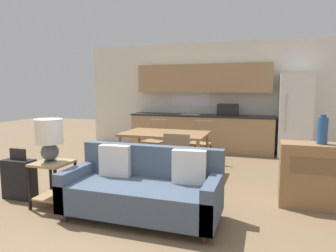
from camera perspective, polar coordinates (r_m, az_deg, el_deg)
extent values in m
plane|color=#7F6647|center=(3.74, -8.27, -17.39)|extent=(20.00, 20.00, 0.00)
cube|color=silver|center=(7.83, 6.82, 5.65)|extent=(6.40, 0.06, 2.70)
cube|color=white|center=(7.86, 4.36, 7.84)|extent=(0.99, 0.01, 1.09)
cube|color=tan|center=(7.57, 6.21, -1.38)|extent=(3.52, 0.62, 0.86)
cube|color=#232326|center=(7.52, 6.25, 2.01)|extent=(3.55, 0.65, 0.04)
cube|color=#B2B5B7|center=(7.53, 4.19, 2.21)|extent=(0.48, 0.36, 0.01)
cylinder|color=#B7BABC|center=(7.68, 4.50, 3.19)|extent=(0.02, 0.02, 0.24)
cube|color=tan|center=(7.63, 6.57, 9.00)|extent=(3.34, 0.34, 0.70)
cube|color=black|center=(7.35, 11.34, 3.05)|extent=(0.48, 0.36, 0.28)
cube|color=white|center=(7.33, 23.00, 1.80)|extent=(0.70, 0.70, 1.88)
cylinder|color=silver|center=(6.94, 21.57, 2.38)|extent=(0.02, 0.02, 0.84)
cube|color=olive|center=(5.45, -0.56, -1.46)|extent=(1.53, 0.95, 0.04)
cylinder|color=olive|center=(5.41, -9.09, -5.67)|extent=(0.05, 0.05, 0.71)
cylinder|color=olive|center=(4.94, 5.68, -6.85)|extent=(0.05, 0.05, 0.71)
cylinder|color=olive|center=(6.15, -5.54, -4.06)|extent=(0.05, 0.05, 0.71)
cylinder|color=olive|center=(5.74, 7.48, -4.90)|extent=(0.05, 0.05, 0.71)
cylinder|color=#3D2D1E|center=(3.88, -18.94, -16.01)|extent=(0.05, 0.05, 0.10)
cylinder|color=#3D2D1E|center=(3.24, 6.91, -20.47)|extent=(0.05, 0.05, 0.10)
cylinder|color=#3D2D1E|center=(4.37, -13.76, -13.15)|extent=(0.05, 0.05, 0.10)
cylinder|color=#3D2D1E|center=(3.81, 8.86, -16.11)|extent=(0.05, 0.05, 0.10)
cube|color=#47566B|center=(3.66, -5.20, -13.41)|extent=(1.86, 0.80, 0.33)
cube|color=#47566B|center=(3.89, -3.29, -9.03)|extent=(1.86, 0.14, 0.74)
cube|color=#47566B|center=(4.04, -16.68, -10.64)|extent=(0.14, 0.80, 0.47)
cube|color=#47566B|center=(3.41, 8.57, -13.79)|extent=(0.14, 0.80, 0.47)
cube|color=silver|center=(3.91, -10.06, -6.52)|extent=(0.41, 0.15, 0.40)
cube|color=silver|center=(3.56, 4.05, -7.76)|extent=(0.41, 0.16, 0.40)
cube|color=tan|center=(4.22, -21.19, -6.60)|extent=(0.45, 0.45, 0.03)
cube|color=tan|center=(4.35, -20.92, -12.38)|extent=(0.40, 0.40, 0.02)
cube|color=black|center=(4.29, -24.93, -10.73)|extent=(0.03, 0.03, 0.57)
cube|color=black|center=(4.03, -20.57, -11.66)|extent=(0.03, 0.03, 0.57)
cube|color=black|center=(4.58, -21.40, -9.42)|extent=(0.03, 0.03, 0.57)
cube|color=black|center=(4.34, -17.15, -10.16)|extent=(0.03, 0.03, 0.57)
cylinder|color=#4C515B|center=(4.23, -21.50, -6.25)|extent=(0.16, 0.16, 0.02)
sphere|color=#4C515B|center=(4.20, -21.58, -4.62)|extent=(0.23, 0.23, 0.23)
cylinder|color=white|center=(4.16, -21.75, -0.93)|extent=(0.35, 0.35, 0.32)
cube|color=olive|center=(4.42, 28.07, -8.48)|extent=(1.16, 0.41, 0.84)
cube|color=brown|center=(4.18, 28.70, -6.99)|extent=(0.93, 0.01, 0.20)
cylinder|color=#234C84|center=(4.29, 27.36, -0.81)|extent=(0.13, 0.13, 0.34)
cylinder|color=#234C84|center=(4.27, 27.50, 1.72)|extent=(0.07, 0.07, 0.04)
cube|color=#997A56|center=(4.68, 2.28, -6.59)|extent=(0.42, 0.42, 0.04)
cube|color=#997A56|center=(4.45, 1.62, -4.23)|extent=(0.40, 0.03, 0.43)
cylinder|color=black|center=(4.86, 4.76, -8.89)|extent=(0.03, 0.03, 0.42)
cylinder|color=black|center=(4.94, 0.87, -8.59)|extent=(0.03, 0.03, 0.42)
cylinder|color=black|center=(4.54, 3.79, -10.03)|extent=(0.03, 0.03, 0.42)
cylinder|color=black|center=(4.63, -0.36, -9.68)|extent=(0.03, 0.03, 0.42)
cube|color=#997A56|center=(6.13, 6.18, -3.32)|extent=(0.45, 0.45, 0.04)
cube|color=#997A56|center=(6.28, 6.73, -0.92)|extent=(0.40, 0.06, 0.43)
cylinder|color=black|center=(6.07, 4.15, -5.61)|extent=(0.03, 0.03, 0.42)
cylinder|color=black|center=(5.97, 7.25, -5.87)|extent=(0.03, 0.03, 0.42)
cylinder|color=black|center=(6.39, 5.14, -4.98)|extent=(0.03, 0.03, 0.42)
cylinder|color=black|center=(6.29, 8.09, -5.21)|extent=(0.03, 0.03, 0.42)
cube|color=#997A56|center=(6.33, -2.66, -2.96)|extent=(0.48, 0.48, 0.04)
cube|color=#997A56|center=(6.46, -1.83, -0.65)|extent=(0.40, 0.09, 0.43)
cylinder|color=black|center=(6.31, -4.76, -5.12)|extent=(0.03, 0.03, 0.42)
cylinder|color=black|center=(6.15, -2.04, -5.44)|extent=(0.03, 0.03, 0.42)
cylinder|color=black|center=(6.60, -3.22, -4.57)|extent=(0.03, 0.03, 0.42)
cylinder|color=black|center=(6.44, -0.59, -4.85)|extent=(0.03, 0.03, 0.42)
cube|color=black|center=(4.79, -26.45, -9.02)|extent=(0.45, 0.22, 0.56)
cube|color=black|center=(4.71, -26.69, -4.83)|extent=(0.27, 0.02, 0.16)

